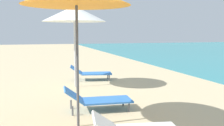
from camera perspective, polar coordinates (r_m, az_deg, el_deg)
lounger_second_shoreside at (r=6.06m, az=-3.24°, el=-7.67°), size 1.55×0.73×0.54m
umbrella_farthest at (r=8.58m, az=-8.09°, el=10.38°), size 2.01×2.01×2.64m
lounger_farthest_shoreside at (r=9.82m, az=-4.65°, el=-2.03°), size 1.59×0.89×0.55m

